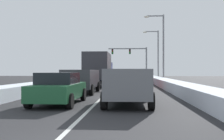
# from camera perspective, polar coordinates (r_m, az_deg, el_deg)

# --- Properties ---
(ground_plane) EXTENTS (120.17, 120.17, 0.00)m
(ground_plane) POSITION_cam_1_polar(r_m,az_deg,el_deg) (23.33, -0.19, -4.12)
(ground_plane) COLOR #28282B
(lane_stripe_between_right_lane_and_center_lane) EXTENTS (0.14, 50.84, 0.01)m
(lane_stripe_between_right_lane_and_center_lane) POSITION_cam_1_polar(r_m,az_deg,el_deg) (27.94, 0.48, -3.47)
(lane_stripe_between_right_lane_and_center_lane) COLOR silver
(lane_stripe_between_right_lane_and_center_lane) RESTS_ON ground
(snow_bank_right_shoulder) EXTENTS (1.54, 50.84, 0.75)m
(snow_bank_right_shoulder) POSITION_cam_1_polar(r_m,az_deg,el_deg) (28.11, 11.34, -2.69)
(snow_bank_right_shoulder) COLOR silver
(snow_bank_right_shoulder) RESTS_ON ground
(snow_bank_left_shoulder) EXTENTS (1.69, 50.84, 0.72)m
(snow_bank_left_shoulder) POSITION_cam_1_polar(r_m,az_deg,el_deg) (28.72, -10.14, -2.67)
(snow_bank_left_shoulder) COLOR silver
(snow_bank_left_shoulder) RESTS_ON ground
(suv_gray_right_lane_nearest) EXTENTS (2.16, 4.90, 1.67)m
(suv_gray_right_lane_nearest) POSITION_cam_1_polar(r_m,az_deg,el_deg) (12.31, 3.47, -2.87)
(suv_gray_right_lane_nearest) COLOR slate
(suv_gray_right_lane_nearest) RESTS_ON ground
(sedan_silver_right_lane_second) EXTENTS (2.00, 4.50, 1.51)m
(sedan_silver_right_lane_second) POSITION_cam_1_polar(r_m,az_deg,el_deg) (19.00, 4.70, -2.70)
(sedan_silver_right_lane_second) COLOR #B7BABF
(sedan_silver_right_lane_second) RESTS_ON ground
(suv_red_right_lane_third) EXTENTS (2.16, 4.90, 1.67)m
(suv_red_right_lane_third) POSITION_cam_1_polar(r_m,az_deg,el_deg) (24.89, 4.28, -1.53)
(suv_red_right_lane_third) COLOR maroon
(suv_red_right_lane_third) RESTS_ON ground
(suv_maroon_right_lane_fourth) EXTENTS (2.16, 4.90, 1.67)m
(suv_maroon_right_lane_fourth) POSITION_cam_1_polar(r_m,az_deg,el_deg) (31.97, 3.67, -1.24)
(suv_maroon_right_lane_fourth) COLOR maroon
(suv_maroon_right_lane_fourth) RESTS_ON ground
(suv_white_right_lane_fifth) EXTENTS (2.16, 4.90, 1.67)m
(suv_white_right_lane_fifth) POSITION_cam_1_polar(r_m,az_deg,el_deg) (39.01, 3.82, -1.06)
(suv_white_right_lane_fifth) COLOR silver
(suv_white_right_lane_fifth) RESTS_ON ground
(sedan_green_center_lane_nearest) EXTENTS (2.00, 4.50, 1.51)m
(sedan_green_center_lane_nearest) POSITION_cam_1_polar(r_m,az_deg,el_deg) (12.74, -11.51, -3.92)
(sedan_green_center_lane_nearest) COLOR #1E5633
(sedan_green_center_lane_nearest) RESTS_ON ground
(suv_charcoal_center_lane_second) EXTENTS (2.16, 4.90, 1.67)m
(suv_charcoal_center_lane_second) POSITION_cam_1_polar(r_m,az_deg,el_deg) (18.76, -6.66, -1.96)
(suv_charcoal_center_lane_second) COLOR #38383D
(suv_charcoal_center_lane_second) RESTS_ON ground
(box_truck_center_lane_third) EXTENTS (2.53, 7.20, 3.36)m
(box_truck_center_lane_third) POSITION_cam_1_polar(r_m,az_deg,el_deg) (26.95, -2.91, 0.45)
(box_truck_center_lane_third) COLOR navy
(box_truck_center_lane_third) RESTS_ON ground
(suv_tan_center_lane_fourth) EXTENTS (2.16, 4.90, 1.67)m
(suv_tan_center_lane_fourth) POSITION_cam_1_polar(r_m,az_deg,el_deg) (35.63, -1.89, -1.14)
(suv_tan_center_lane_fourth) COLOR #937F60
(suv_tan_center_lane_fourth) RESTS_ON ground
(suv_black_center_lane_fifth) EXTENTS (2.16, 4.90, 1.67)m
(suv_black_center_lane_fifth) POSITION_cam_1_polar(r_m,az_deg,el_deg) (41.64, -0.91, -1.01)
(suv_black_center_lane_fifth) COLOR black
(suv_black_center_lane_fifth) RESTS_ON ground
(traffic_light_gantry) EXTENTS (7.54, 0.47, 6.20)m
(traffic_light_gantry) POSITION_cam_1_polar(r_m,az_deg,el_deg) (51.03, 4.90, 3.05)
(traffic_light_gantry) COLOR slate
(traffic_light_gantry) RESTS_ON ground
(street_lamp_right_near) EXTENTS (2.66, 0.36, 9.03)m
(street_lamp_right_near) POSITION_cam_1_polar(r_m,az_deg,el_deg) (35.22, 10.62, 5.90)
(street_lamp_right_near) COLOR gray
(street_lamp_right_near) RESTS_ON ground
(street_lamp_right_mid) EXTENTS (2.66, 0.36, 8.36)m
(street_lamp_right_mid) POSITION_cam_1_polar(r_m,az_deg,el_deg) (44.37, 9.59, 4.18)
(street_lamp_right_mid) COLOR gray
(street_lamp_right_mid) RESTS_ON ground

